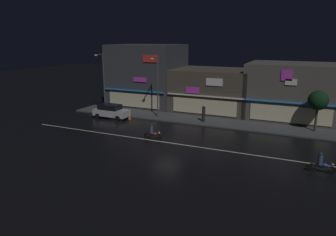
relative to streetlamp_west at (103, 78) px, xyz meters
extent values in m
plane|color=black|center=(12.75, -8.05, -4.47)|extent=(140.00, 140.00, 0.00)
cube|color=beige|center=(12.75, -8.05, -4.46)|extent=(30.97, 0.16, 0.01)
cube|color=#424447|center=(12.75, 0.61, -4.40)|extent=(32.60, 3.95, 0.14)
cube|color=#56514C|center=(22.53, 6.45, -1.20)|extent=(10.54, 7.63, 6.55)
cube|color=#268CF2|center=(22.53, 2.51, -1.87)|extent=(10.01, 0.24, 0.12)
cube|color=#D83FD8|center=(21.88, 2.57, 1.05)|extent=(1.15, 0.08, 1.12)
cube|color=white|center=(22.36, 2.57, 0.36)|extent=(1.22, 0.08, 0.64)
cube|color=beige|center=(22.53, 2.57, -3.17)|extent=(8.43, 0.06, 1.80)
cube|color=#4C443A|center=(12.75, 6.48, -1.73)|extent=(10.01, 7.69, 5.48)
cube|color=white|center=(12.75, 2.51, -1.87)|extent=(9.51, 0.24, 0.12)
cube|color=#D83FD8|center=(11.25, 2.57, -1.24)|extent=(1.71, 0.08, 0.75)
cube|color=white|center=(13.95, 2.57, -0.11)|extent=(2.00, 0.08, 0.87)
cube|color=beige|center=(12.75, 2.57, -3.17)|extent=(8.01, 0.06, 1.80)
cube|color=#383A3F|center=(2.97, 6.53, -0.22)|extent=(9.46, 7.81, 8.50)
cube|color=#268CF2|center=(2.97, 2.51, -1.87)|extent=(8.98, 0.24, 0.12)
cube|color=#D83FD8|center=(3.97, 2.57, -0.34)|extent=(1.89, 0.08, 0.60)
cube|color=red|center=(5.56, 2.57, 2.38)|extent=(2.19, 0.08, 0.90)
cube|color=beige|center=(2.97, 2.57, -3.17)|extent=(7.57, 0.06, 1.80)
cylinder|color=#47494C|center=(0.00, 0.21, -0.64)|extent=(0.16, 0.16, 7.37)
cube|color=#47494C|center=(0.00, -0.49, 2.94)|extent=(0.10, 1.40, 0.10)
ellipsoid|color=#F9E099|center=(0.00, -1.19, 2.86)|extent=(0.44, 0.32, 0.20)
cylinder|color=#47494C|center=(7.77, 0.10, -0.76)|extent=(0.16, 0.16, 7.14)
cube|color=#47494C|center=(7.77, -0.60, 2.71)|extent=(0.10, 1.40, 0.10)
ellipsoid|color=#F9E099|center=(7.77, -1.30, 2.63)|extent=(0.44, 0.32, 0.20)
cylinder|color=#232328|center=(13.58, 0.00, -3.46)|extent=(0.39, 0.39, 1.73)
sphere|color=tan|center=(13.58, 0.00, -2.49)|extent=(0.22, 0.22, 0.22)
cylinder|color=#473323|center=(25.14, 1.17, -3.13)|extent=(0.24, 0.24, 2.39)
sphere|color=black|center=(25.14, 1.17, -1.14)|extent=(2.00, 2.00, 2.00)
cube|color=silver|center=(2.82, -2.47, -3.78)|extent=(4.30, 1.78, 0.76)
cube|color=black|center=(2.60, -2.47, -3.10)|extent=(2.58, 1.57, 0.60)
cube|color=#F9F2CC|center=(4.93, -1.86, -3.68)|extent=(0.08, 0.20, 0.12)
cube|color=#F9F2CC|center=(4.93, -3.07, -3.68)|extent=(0.08, 0.20, 0.12)
cylinder|color=black|center=(4.23, -1.58, -4.16)|extent=(0.62, 0.20, 0.62)
cylinder|color=black|center=(4.23, -3.36, -4.16)|extent=(0.62, 0.20, 0.62)
cylinder|color=black|center=(1.40, -1.58, -4.16)|extent=(0.62, 0.20, 0.62)
cylinder|color=black|center=(1.40, -3.36, -4.16)|extent=(0.62, 0.20, 0.62)
cylinder|color=black|center=(11.78, -7.85, -4.17)|extent=(0.60, 0.08, 0.60)
cylinder|color=black|center=(10.48, -7.85, -4.17)|extent=(0.60, 0.10, 0.60)
cube|color=black|center=(11.13, -7.85, -4.07)|extent=(1.30, 0.14, 0.20)
ellipsoid|color=red|center=(11.33, -7.85, -3.85)|extent=(0.44, 0.26, 0.24)
cube|color=black|center=(10.93, -7.85, -3.92)|extent=(0.56, 0.22, 0.10)
cylinder|color=slate|center=(11.73, -7.85, -3.62)|extent=(0.03, 0.60, 0.03)
sphere|color=white|center=(11.82, -7.85, -3.72)|extent=(0.14, 0.14, 0.14)
cylinder|color=#334766|center=(10.98, -7.85, -3.52)|extent=(0.32, 0.32, 0.70)
sphere|color=#333338|center=(10.98, -7.85, -3.06)|extent=(0.22, 0.22, 0.22)
cylinder|color=black|center=(26.23, -9.63, -4.17)|extent=(0.60, 0.08, 0.60)
cylinder|color=black|center=(24.93, -9.63, -4.17)|extent=(0.60, 0.10, 0.60)
cube|color=black|center=(25.58, -9.63, -4.07)|extent=(1.30, 0.14, 0.20)
ellipsoid|color=#1E4CB2|center=(25.78, -9.63, -3.85)|extent=(0.44, 0.26, 0.24)
cube|color=black|center=(25.38, -9.63, -3.92)|extent=(0.56, 0.22, 0.10)
cylinder|color=slate|center=(26.18, -9.63, -3.62)|extent=(0.03, 0.60, 0.03)
sphere|color=white|center=(26.27, -9.63, -3.72)|extent=(0.14, 0.14, 0.14)
cylinder|color=#334766|center=(25.43, -9.63, -3.52)|extent=(0.32, 0.32, 0.70)
sphere|color=#333338|center=(25.43, -9.63, -3.06)|extent=(0.22, 0.22, 0.22)
cone|color=orange|center=(5.02, -1.99, -4.19)|extent=(0.36, 0.36, 0.55)
camera|label=1|loc=(24.19, -33.29, 4.95)|focal=33.75mm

